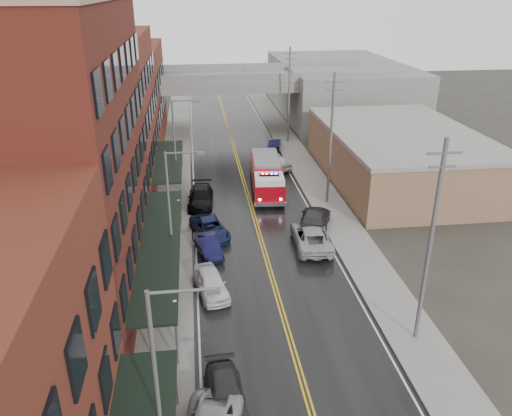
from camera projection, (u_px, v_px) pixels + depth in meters
road at (258, 230)px, 41.61m from camera, size 11.00×160.00×0.02m
sidewalk_left at (170, 235)px, 40.74m from camera, size 3.00×160.00×0.15m
sidewalk_right at (343, 225)px, 42.43m from camera, size 3.00×160.00×0.15m
curb_left at (190, 233)px, 40.93m from camera, size 0.30×160.00×0.15m
curb_right at (324, 226)px, 42.24m from camera, size 0.30×160.00×0.15m
brick_building_b at (55, 161)px, 30.08m from camera, size 9.00×20.00×18.00m
brick_building_c at (103, 117)px, 46.55m from camera, size 9.00×15.00×15.00m
brick_building_far at (125, 96)px, 63.02m from camera, size 9.00×20.00×12.00m
tan_building at (399, 157)px, 51.51m from camera, size 14.00×22.00×5.00m
right_far_block at (338, 88)px, 78.32m from camera, size 18.00×30.00×8.00m
awning_1 at (160, 243)px, 33.19m from camera, size 2.60×18.00×3.09m
awning_2 at (169, 160)px, 49.05m from camera, size 2.60×13.00×3.09m
globe_lamp_1 at (176, 313)px, 27.25m from camera, size 0.44×0.44×3.12m
globe_lamp_2 at (179, 209)px, 39.94m from camera, size 0.44×0.44×3.12m
street_lamp_0 at (162, 376)px, 18.81m from camera, size 2.64×0.22×9.00m
street_lamp_1 at (173, 206)px, 33.31m from camera, size 2.64×0.22×9.00m
street_lamp_2 at (177, 140)px, 47.81m from camera, size 2.64×0.22×9.00m
utility_pole_0 at (430, 242)px, 26.29m from camera, size 1.80×0.24×12.00m
utility_pole_1 at (331, 138)px, 44.42m from camera, size 1.80×0.24×12.00m
utility_pole_2 at (289, 94)px, 62.54m from camera, size 1.80×0.24×12.00m
overpass at (228, 88)px, 68.18m from camera, size 40.00×10.00×7.50m
fire_truck at (267, 175)px, 48.68m from camera, size 4.07×9.06×3.24m
parked_car_left_3 at (226, 396)px, 23.94m from camera, size 2.20×4.70×1.33m
parked_car_left_4 at (211, 283)px, 32.83m from camera, size 2.66×4.75×1.52m
parked_car_left_5 at (208, 245)px, 37.76m from camera, size 2.31×4.38×1.37m
parked_car_left_6 at (210, 228)px, 40.43m from camera, size 3.58×5.45×1.39m
parked_car_left_7 at (201, 197)px, 46.11m from camera, size 2.63×5.66×1.60m
parked_car_right_0 at (311, 236)px, 38.81m from camera, size 3.12×6.13×1.66m
parked_car_right_1 at (315, 219)px, 41.64m from camera, size 4.17×6.22×1.67m
parked_car_right_2 at (275, 161)px, 55.50m from camera, size 3.42×5.14×1.63m
parked_car_right_3 at (275, 144)px, 62.04m from camera, size 2.30×4.23×1.32m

